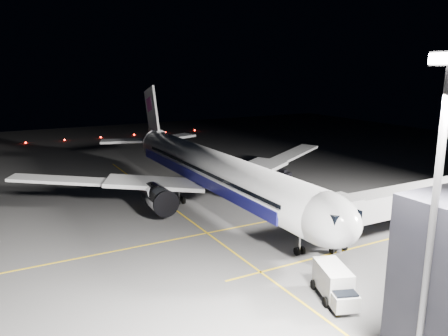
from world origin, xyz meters
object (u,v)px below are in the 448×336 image
safety_cone_c (223,191)px  safety_cone_b (277,200)px  baggage_tug (283,175)px  safety_cone_a (253,189)px  floodlight_mast_south (435,200)px  airliner (210,169)px  service_truck (335,283)px  jet_bridge (426,195)px

safety_cone_c → safety_cone_b: bearing=32.9°
baggage_tug → safety_cone_a: 9.37m
floodlight_mast_south → safety_cone_c: floodlight_mast_south is taller
safety_cone_c → baggage_tug: bearing=99.9°
airliner → service_truck: bearing=-6.1°
airliner → jet_bridge: bearing=38.0°
service_truck → safety_cone_a: size_ratio=8.90×
airliner → jet_bridge: size_ratio=1.79×
service_truck → safety_cone_b: size_ratio=11.75×
service_truck → safety_cone_b: service_truck is taller
airliner → safety_cone_b: bearing=64.3°
service_truck → safety_cone_a: service_truck is taller
safety_cone_a → jet_bridge: bearing=19.4°
floodlight_mast_south → safety_cone_c: size_ratio=30.79×
airliner → safety_cone_a: airliner is taller
baggage_tug → service_truck: bearing=-51.2°
jet_bridge → floodlight_mast_south: floodlight_mast_south is taller
airliner → safety_cone_b: size_ratio=118.39×
safety_cone_a → baggage_tug: bearing=112.4°
airliner → floodlight_mast_south: size_ratio=2.97×
service_truck → safety_cone_b: (-26.19, 12.34, -1.30)m
floodlight_mast_south → safety_cone_c: 47.24m
baggage_tug → safety_cone_c: baggage_tug is taller
floodlight_mast_south → safety_cone_c: bearing=167.3°
floodlight_mast_south → baggage_tug: size_ratio=6.28×
jet_bridge → floodlight_mast_south: 31.05m
airliner → service_truck: airliner is taller
floodlight_mast_south → safety_cone_b: size_ratio=39.86×
jet_bridge → baggage_tug: jet_bridge is taller
baggage_tug → floodlight_mast_south: bearing=-48.1°
jet_bridge → safety_cone_a: jet_bridge is taller
airliner → baggage_tug: 19.18m
service_truck → safety_cone_b: bearing=174.8°
airliner → safety_cone_a: 10.56m
jet_bridge → baggage_tug: bearing=-179.4°
service_truck → safety_cone_a: bearing=179.5°
airliner → jet_bridge: airliner is taller
airliner → jet_bridge: (23.08, 18.06, -0.58)m
jet_bridge → baggage_tug: (-28.97, -0.30, -3.68)m
baggage_tug → safety_cone_b: baggage_tug is taller
baggage_tug → safety_cone_c: (2.40, -13.75, -0.57)m
airliner → floodlight_mast_south: (41.08, -6.01, 7.21)m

